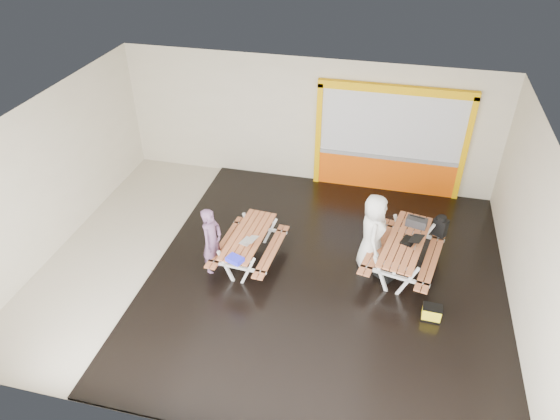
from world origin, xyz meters
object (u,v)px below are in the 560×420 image
(person_right, at_px, (373,233))
(toolbox, at_px, (416,222))
(laptop_right, at_px, (411,240))
(backpack, at_px, (440,226))
(person_left, at_px, (212,241))
(picnic_table_right, at_px, (404,248))
(laptop_left, at_px, (249,241))
(dark_case, at_px, (385,274))
(fluke_bag, at_px, (432,313))
(picnic_table_left, at_px, (249,242))
(blue_pouch, at_px, (235,259))

(person_right, relative_size, toolbox, 3.82)
(laptop_right, distance_m, backpack, 1.06)
(person_right, xyz_separation_m, toolbox, (0.90, 0.53, 0.06))
(person_left, bearing_deg, toolbox, -58.77)
(laptop_right, bearing_deg, picnic_table_right, 163.27)
(laptop_left, xyz_separation_m, dark_case, (2.92, 0.41, -0.69))
(laptop_right, bearing_deg, laptop_left, -168.02)
(fluke_bag, bearing_deg, toolbox, 102.47)
(picnic_table_left, xyz_separation_m, person_left, (-0.68, -0.43, 0.22))
(person_right, bearing_deg, laptop_left, 102.72)
(laptop_left, bearing_deg, picnic_table_right, 12.91)
(backpack, xyz_separation_m, fluke_bag, (-0.11, -2.18, -0.56))
(person_left, xyz_separation_m, toolbox, (4.21, 1.52, 0.14))
(picnic_table_left, relative_size, picnic_table_right, 0.85)
(picnic_table_left, height_order, backpack, backpack)
(person_right, distance_m, dark_case, 0.93)
(laptop_right, height_order, backpack, backpack)
(laptop_left, height_order, backpack, backpack)
(picnic_table_right, relative_size, person_left, 1.48)
(laptop_left, bearing_deg, picnic_table_left, 107.28)
(picnic_table_right, height_order, toolbox, toolbox)
(backpack, bearing_deg, picnic_table_right, -132.41)
(laptop_left, bearing_deg, fluke_bag, -9.15)
(picnic_table_right, xyz_separation_m, backpack, (0.74, 0.81, 0.12))
(picnic_table_right, bearing_deg, person_right, 175.78)
(person_left, xyz_separation_m, fluke_bag, (4.64, -0.43, -0.60))
(laptop_left, distance_m, fluke_bag, 3.98)
(picnic_table_left, relative_size, blue_pouch, 6.13)
(fluke_bag, bearing_deg, blue_pouch, -179.46)
(person_left, relative_size, dark_case, 4.06)
(person_right, relative_size, laptop_left, 4.51)
(blue_pouch, height_order, toolbox, toolbox)
(person_left, distance_m, dark_case, 3.79)
(laptop_left, xyz_separation_m, fluke_bag, (3.88, -0.63, -0.61))
(person_right, relative_size, backpack, 3.67)
(picnic_table_left, relative_size, person_right, 1.09)
(picnic_table_left, height_order, picnic_table_right, picnic_table_right)
(picnic_table_right, bearing_deg, picnic_table_left, -171.37)
(backpack, bearing_deg, dark_case, -133.04)
(person_right, distance_m, toolbox, 1.04)
(person_right, distance_m, laptop_left, 2.67)
(blue_pouch, bearing_deg, person_right, 28.92)
(blue_pouch, relative_size, dark_case, 0.83)
(toolbox, bearing_deg, laptop_left, -159.01)
(backpack, bearing_deg, laptop_right, -126.88)
(toolbox, bearing_deg, picnic_table_left, -162.92)
(dark_case, bearing_deg, picnic_table_left, -176.78)
(dark_case, bearing_deg, toolbox, 59.98)
(laptop_right, relative_size, fluke_bag, 1.33)
(laptop_left, relative_size, laptop_right, 0.79)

